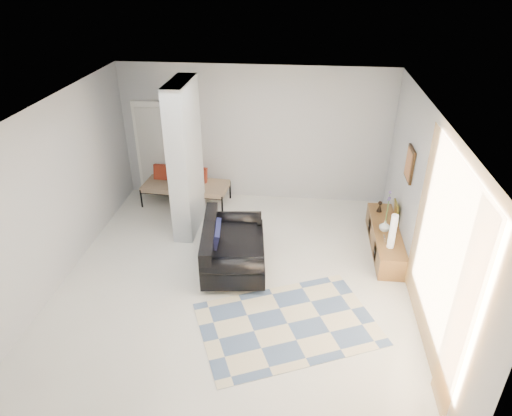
# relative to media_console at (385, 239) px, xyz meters

# --- Properties ---
(floor) EXTENTS (6.00, 6.00, 0.00)m
(floor) POSITION_rel_media_console_xyz_m (-2.52, -1.21, -0.20)
(floor) COLOR silver
(floor) RESTS_ON ground
(ceiling) EXTENTS (6.00, 6.00, 0.00)m
(ceiling) POSITION_rel_media_console_xyz_m (-2.52, -1.21, 2.60)
(ceiling) COLOR white
(ceiling) RESTS_ON wall_back
(wall_back) EXTENTS (6.00, 0.00, 6.00)m
(wall_back) POSITION_rel_media_console_xyz_m (-2.52, 1.79, 1.20)
(wall_back) COLOR #BABCBF
(wall_back) RESTS_ON ground
(wall_front) EXTENTS (6.00, 0.00, 6.00)m
(wall_front) POSITION_rel_media_console_xyz_m (-2.52, -4.21, 1.20)
(wall_front) COLOR #BABCBF
(wall_front) RESTS_ON ground
(wall_left) EXTENTS (0.00, 6.00, 6.00)m
(wall_left) POSITION_rel_media_console_xyz_m (-5.27, -1.21, 1.20)
(wall_left) COLOR #BABCBF
(wall_left) RESTS_ON ground
(wall_right) EXTENTS (0.00, 6.00, 6.00)m
(wall_right) POSITION_rel_media_console_xyz_m (0.23, -1.21, 1.20)
(wall_right) COLOR #BABCBF
(wall_right) RESTS_ON ground
(partition_column) EXTENTS (0.35, 1.20, 2.80)m
(partition_column) POSITION_rel_media_console_xyz_m (-3.62, 0.39, 1.20)
(partition_column) COLOR #B9BEC1
(partition_column) RESTS_ON floor
(hallway_door) EXTENTS (0.85, 0.06, 2.04)m
(hallway_door) POSITION_rel_media_console_xyz_m (-4.62, 1.75, 0.82)
(hallway_door) COLOR white
(hallway_door) RESTS_ON floor
(curtain) EXTENTS (0.00, 2.55, 2.55)m
(curtain) POSITION_rel_media_console_xyz_m (0.15, -2.36, 1.25)
(curtain) COLOR #FFAD43
(curtain) RESTS_ON wall_right
(wall_art) EXTENTS (0.04, 0.45, 0.55)m
(wall_art) POSITION_rel_media_console_xyz_m (0.20, -0.00, 1.45)
(wall_art) COLOR #311E0D
(wall_art) RESTS_ON wall_right
(media_console) EXTENTS (0.45, 1.93, 0.80)m
(media_console) POSITION_rel_media_console_xyz_m (0.00, 0.00, 0.00)
(media_console) COLOR brown
(media_console) RESTS_ON floor
(loveseat) EXTENTS (1.19, 1.80, 0.76)m
(loveseat) POSITION_rel_media_console_xyz_m (-2.65, -0.79, 0.15)
(loveseat) COLOR silver
(loveseat) RESTS_ON floor
(daybed) EXTENTS (1.80, 0.86, 0.77)m
(daybed) POSITION_rel_media_console_xyz_m (-3.94, 1.34, 0.21)
(daybed) COLOR black
(daybed) RESTS_ON floor
(area_rug) EXTENTS (2.88, 2.46, 0.01)m
(area_rug) POSITION_rel_media_console_xyz_m (-1.62, -2.11, -0.20)
(area_rug) COLOR beige
(area_rug) RESTS_ON floor
(cylinder_lamp) EXTENTS (0.11, 0.11, 0.60)m
(cylinder_lamp) POSITION_rel_media_console_xyz_m (-0.02, -0.56, 0.50)
(cylinder_lamp) COLOR white
(cylinder_lamp) RESTS_ON media_console
(bronze_figurine) EXTENTS (0.11, 0.11, 0.21)m
(bronze_figurine) POSITION_rel_media_console_xyz_m (-0.05, 0.64, 0.30)
(bronze_figurine) COLOR black
(bronze_figurine) RESTS_ON media_console
(vase) EXTENTS (0.21, 0.21, 0.20)m
(vase) POSITION_rel_media_console_xyz_m (-0.05, -0.05, 0.29)
(vase) COLOR white
(vase) RESTS_ON media_console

